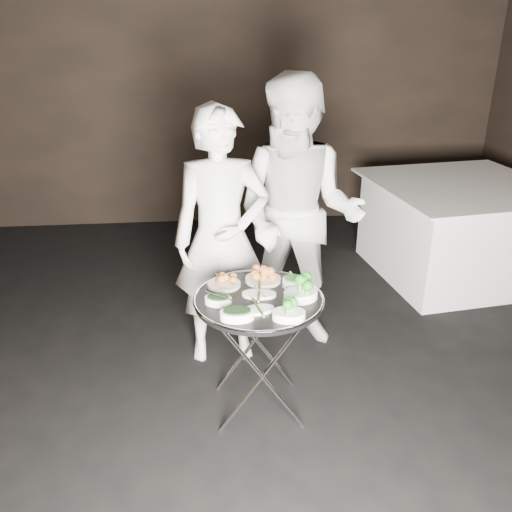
{
  "coord_description": "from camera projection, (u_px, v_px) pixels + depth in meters",
  "views": [
    {
      "loc": [
        -0.32,
        -2.6,
        2.19
      ],
      "look_at": [
        -0.04,
        0.21,
        0.95
      ],
      "focal_mm": 38.0,
      "sensor_mm": 36.0,
      "label": 1
    }
  ],
  "objects": [
    {
      "name": "floor",
      "position": [
        266.0,
        417.0,
        3.29
      ],
      "size": [
        6.0,
        7.0,
        0.05
      ],
      "primitive_type": "cube",
      "color": "black",
      "rests_on": "ground"
    },
    {
      "name": "wall_back",
      "position": [
        230.0,
        88.0,
        5.89
      ],
      "size": [
        6.0,
        0.05,
        3.0
      ],
      "primitive_type": "cube",
      "color": "black",
      "rests_on": "floor"
    },
    {
      "name": "tray_stand",
      "position": [
        259.0,
        350.0,
        3.16
      ],
      "size": [
        0.51,
        0.43,
        0.74
      ],
      "rotation": [
        0.0,
        0.0,
        0.07
      ],
      "color": "silver",
      "rests_on": "floor"
    },
    {
      "name": "serving_tray",
      "position": [
        259.0,
        299.0,
        3.03
      ],
      "size": [
        0.74,
        0.74,
        0.04
      ],
      "color": "black",
      "rests_on": "tray_stand"
    },
    {
      "name": "potato_plate_a",
      "position": [
        224.0,
        281.0,
        3.15
      ],
      "size": [
        0.19,
        0.19,
        0.07
      ],
      "rotation": [
        0.0,
        0.0,
        0.23
      ],
      "color": "beige",
      "rests_on": "serving_tray"
    },
    {
      "name": "potato_plate_b",
      "position": [
        263.0,
        276.0,
        3.21
      ],
      "size": [
        0.22,
        0.22,
        0.08
      ],
      "rotation": [
        0.0,
        0.0,
        -0.34
      ],
      "color": "beige",
      "rests_on": "serving_tray"
    },
    {
      "name": "greens_bowl",
      "position": [
        293.0,
        281.0,
        3.14
      ],
      "size": [
        0.13,
        0.13,
        0.08
      ],
      "rotation": [
        0.0,
        0.0,
        0.36
      ],
      "color": "white",
      "rests_on": "serving_tray"
    },
    {
      "name": "asparagus_plate_a",
      "position": [
        259.0,
        293.0,
        3.04
      ],
      "size": [
        0.21,
        0.13,
        0.04
      ],
      "rotation": [
        0.0,
        0.0,
        -0.14
      ],
      "color": "white",
      "rests_on": "serving_tray"
    },
    {
      "name": "asparagus_plate_b",
      "position": [
        258.0,
        309.0,
        2.88
      ],
      "size": [
        0.19,
        0.13,
        0.04
      ],
      "rotation": [
        0.0,
        0.0,
        0.19
      ],
      "color": "white",
      "rests_on": "serving_tray"
    },
    {
      "name": "spinach_bowl_a",
      "position": [
        218.0,
        299.0,
        2.95
      ],
      "size": [
        0.17,
        0.14,
        0.06
      ],
      "rotation": [
        0.0,
        0.0,
        -0.3
      ],
      "color": "white",
      "rests_on": "serving_tray"
    },
    {
      "name": "spinach_bowl_b",
      "position": [
        237.0,
        313.0,
        2.8
      ],
      "size": [
        0.18,
        0.12,
        0.07
      ],
      "rotation": [
        0.0,
        0.0,
        -0.02
      ],
      "color": "white",
      "rests_on": "serving_tray"
    },
    {
      "name": "broccoli_bowl_a",
      "position": [
        301.0,
        293.0,
        3.0
      ],
      "size": [
        0.24,
        0.2,
        0.08
      ],
      "rotation": [
        0.0,
        0.0,
        0.34
      ],
      "color": "white",
      "rests_on": "serving_tray"
    },
    {
      "name": "broccoli_bowl_b",
      "position": [
        289.0,
        313.0,
        2.8
      ],
      "size": [
        0.18,
        0.14,
        0.07
      ],
      "rotation": [
        0.0,
        0.0,
        -0.1
      ],
      "color": "white",
      "rests_on": "serving_tray"
    },
    {
      "name": "serving_utensils",
      "position": [
        260.0,
        285.0,
        3.07
      ],
      "size": [
        0.58,
        0.42,
        0.01
      ],
      "color": "silver",
      "rests_on": "serving_tray"
    },
    {
      "name": "waiter_left",
      "position": [
        222.0,
        239.0,
        3.54
      ],
      "size": [
        0.65,
        0.44,
        1.74
      ],
      "primitive_type": "imported",
      "rotation": [
        0.0,
        0.0,
        0.05
      ],
      "color": "silver",
      "rests_on": "floor"
    },
    {
      "name": "waiter_right",
      "position": [
        298.0,
        217.0,
        3.71
      ],
      "size": [
        1.13,
        1.02,
        1.89
      ],
      "primitive_type": "imported",
      "rotation": [
        0.0,
        0.0,
        -0.4
      ],
      "color": "silver",
      "rests_on": "floor"
    },
    {
      "name": "dining_table",
      "position": [
        457.0,
        229.0,
        4.93
      ],
      "size": [
        1.51,
        1.51,
        0.86
      ],
      "rotation": [
        0.0,
        0.0,
        0.13
      ],
      "color": "white",
      "rests_on": "floor"
    }
  ]
}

